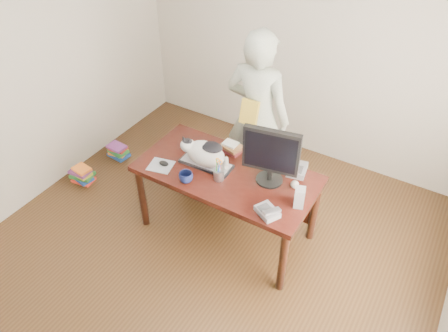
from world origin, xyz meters
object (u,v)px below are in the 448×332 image
calculator (297,169)px  book_pile_b (118,151)px  pen_cup (219,173)px  coffee_mug (186,177)px  monitor (271,154)px  book_pile_a (82,175)px  book_stack (231,147)px  mouse (164,163)px  speaker (299,197)px  desk (231,179)px  phone (268,211)px  person (257,117)px  baseball (295,184)px  cat (204,152)px  keyboard (206,164)px

calculator → book_pile_b: size_ratio=0.90×
pen_cup → coffee_mug: 0.28m
monitor → book_pile_a: (-2.13, -0.27, -0.96)m
book_stack → calculator: (0.66, 0.03, -0.01)m
mouse → book_pile_b: bearing=141.3°
speaker → monitor: bearing=139.2°
mouse → speaker: speaker is taller
desk → pen_cup: size_ratio=6.96×
phone → coffee_mug: bearing=-151.1°
mouse → phone: 1.07m
person → coffee_mug: bearing=79.4°
mouse → speaker: (1.24, 0.15, 0.07)m
pen_cup → book_stack: pen_cup is taller
monitor → person: (-0.46, 0.64, -0.15)m
pen_cup → baseball: size_ratio=3.26×
pen_cup → phone: (0.55, -0.16, -0.04)m
cat → baseball: 0.84m
pen_cup → baseball: pen_cup is taller
coffee_mug → baseball: size_ratio=1.72×
cat → book_stack: size_ratio=2.02×
coffee_mug → calculator: coffee_mug is taller
speaker → person: size_ratio=0.10×
book_pile_b → mouse: bearing=-25.5°
speaker → calculator: (-0.18, 0.38, -0.06)m
phone → speaker: 0.28m
mouse → coffee_mug: size_ratio=0.89×
book_pile_b → keyboard: bearing=-13.6°
mouse → speaker: bearing=-6.2°
mouse → calculator: (1.06, 0.53, 0.01)m
pen_cup → book_pile_a: 1.89m
monitor → book_stack: monitor is taller
speaker → book_pile_a: speaker is taller
person → calculator: bearing=145.3°
baseball → book_pile_a: 2.47m
monitor → mouse: bearing=-173.5°
keyboard → baseball: 0.82m
cat → monitor: 0.63m
mouse → monitor: bearing=4.3°
calculator → book_pile_a: bearing=-178.8°
monitor → phone: (0.17, -0.35, -0.27)m
speaker → book_stack: bearing=138.1°
phone → book_pile_a: size_ratio=0.85×
mouse → book_stack: bearing=38.2°
keyboard → mouse: mouse is taller
desk → speaker: (0.71, -0.14, 0.24)m
phone → cat: bearing=-171.0°
speaker → calculator: bearing=96.5°
keyboard → baseball: size_ratio=6.99×
person → pen_cup: bearing=92.9°
book_stack → calculator: book_stack is taller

